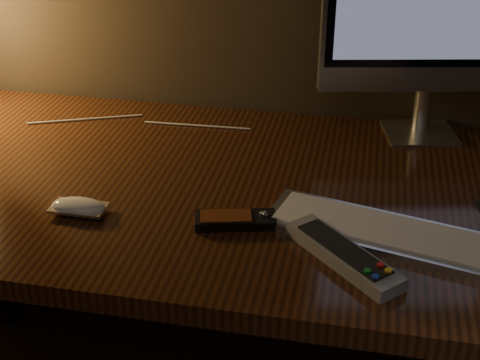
% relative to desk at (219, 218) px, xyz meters
% --- Properties ---
extents(desk, '(1.60, 0.75, 0.75)m').
position_rel_desk_xyz_m(desk, '(0.00, 0.00, 0.00)').
color(desk, '#3F1F0E').
rests_on(desk, ground).
extents(monitor, '(0.47, 0.17, 0.50)m').
position_rel_desk_xyz_m(monitor, '(0.41, 0.23, 0.42)').
color(monitor, silver).
rests_on(monitor, desk).
extents(keyboard, '(0.48, 0.23, 0.02)m').
position_rel_desk_xyz_m(keyboard, '(0.36, -0.21, 0.14)').
color(keyboard, silver).
rests_on(keyboard, desk).
extents(mouse, '(0.10, 0.05, 0.02)m').
position_rel_desk_xyz_m(mouse, '(-0.20, -0.23, 0.14)').
color(mouse, white).
rests_on(mouse, desk).
extents(media_remote, '(0.15, 0.08, 0.03)m').
position_rel_desk_xyz_m(media_remote, '(0.08, -0.21, 0.14)').
color(media_remote, black).
rests_on(media_remote, desk).
extents(tv_remote, '(0.20, 0.20, 0.03)m').
position_rel_desk_xyz_m(tv_remote, '(0.28, -0.29, 0.14)').
color(tv_remote, gray).
rests_on(tv_remote, desk).
extents(cable, '(0.51, 0.10, 0.00)m').
position_rel_desk_xyz_m(cable, '(-0.23, 0.16, 0.13)').
color(cable, white).
rests_on(cable, desk).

